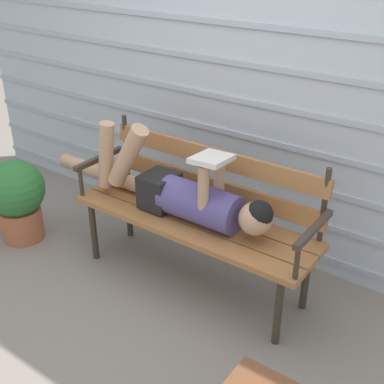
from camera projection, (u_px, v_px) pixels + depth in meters
ground_plane at (176, 294)px, 3.12m from camera, size 12.00×12.00×0.00m
house_siding at (248, 100)px, 3.19m from camera, size 5.20×0.08×2.11m
park_bench at (198, 208)px, 3.05m from camera, size 1.57×0.47×0.92m
reclining_person at (178, 192)px, 3.00m from camera, size 1.72×0.27×0.55m
potted_plant at (17, 197)px, 3.54m from camera, size 0.41×0.41×0.61m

